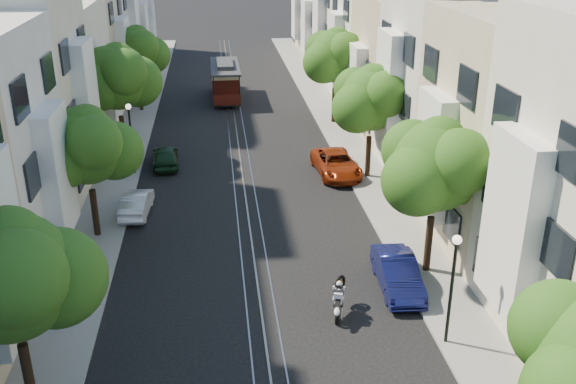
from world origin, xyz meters
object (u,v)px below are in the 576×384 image
object	(u,v)px
tree_w_d	(137,52)
parked_car_w_mid	(136,203)
tree_e_c	(372,100)
tree_e_d	(336,57)
tree_e_b	(437,168)
parked_car_e_mid	(398,273)
tree_w_c	(118,79)
parked_car_e_far	(336,164)
parked_car_w_far	(165,156)
cable_car	(225,79)
sportbike_rider	(339,297)
lamp_west	(130,128)
lamp_east	(453,274)
tree_w_a	(12,279)
tree_w_b	(88,149)

from	to	relation	value
tree_w_d	parked_car_w_mid	xyz separation A→B (m)	(1.54, -19.62, -4.01)
tree_e_c	tree_e_d	world-z (taller)	tree_e_d
tree_e_b	parked_car_w_mid	world-z (taller)	tree_e_b
tree_e_d	parked_car_e_mid	bearing A→B (deg)	-94.11
tree_e_b	tree_w_d	distance (m)	30.60
tree_w_c	parked_car_e_far	bearing A→B (deg)	-18.87
parked_car_w_far	cable_car	bearing A→B (deg)	-108.32
sportbike_rider	parked_car_w_mid	xyz separation A→B (m)	(-8.48, 10.10, -0.17)
lamp_west	parked_car_w_mid	bearing A→B (deg)	-82.93
tree_e_c	tree_w_d	bearing A→B (deg)	131.99
tree_e_d	lamp_east	distance (m)	27.07
tree_e_d	lamp_west	xyz separation A→B (m)	(-13.56, -8.98, -2.02)
tree_e_d	lamp_east	size ratio (longest dim) A/B	1.65
tree_e_b	tree_w_c	bearing A→B (deg)	131.99
tree_w_a	lamp_east	bearing A→B (deg)	8.57
tree_w_c	parked_car_w_far	xyz separation A→B (m)	(2.57, -1.71, -4.42)
tree_e_b	lamp_west	bearing A→B (deg)	136.15
tree_w_b	lamp_west	size ratio (longest dim) A/B	1.51
tree_e_d	cable_car	size ratio (longest dim) A/B	0.92
parked_car_w_far	tree_w_a	bearing A→B (deg)	79.23
cable_car	parked_car_e_mid	size ratio (longest dim) A/B	1.78
tree_e_c	tree_w_a	world-z (taller)	tree_w_a
tree_e_b	lamp_east	bearing A→B (deg)	-100.93
tree_e_d	parked_car_w_far	size ratio (longest dim) A/B	1.78
tree_w_c	lamp_west	world-z (taller)	tree_w_c
tree_w_c	parked_car_e_far	xyz separation A→B (m)	(12.62, -4.31, -4.40)
tree_e_c	parked_car_w_mid	xyz separation A→B (m)	(-12.86, -3.62, -4.01)
tree_e_c	lamp_east	xyz separation A→B (m)	(-0.96, -15.98, -1.75)
cable_car	parked_car_w_mid	distance (m)	23.31
tree_w_a	cable_car	bearing A→B (deg)	79.85
tree_w_c	tree_e_b	bearing A→B (deg)	-48.01
lamp_east	cable_car	distance (m)	35.75
tree_w_b	parked_car_e_far	distance (m)	14.76
tree_e_b	parked_car_w_far	distance (m)	18.99
tree_e_b	tree_w_b	xyz separation A→B (m)	(-14.40, 5.00, -0.34)
lamp_west	parked_car_w_far	size ratio (longest dim) A/B	1.08
tree_w_c	tree_w_a	bearing A→B (deg)	-90.00
tree_w_b	parked_car_w_mid	distance (m)	4.75
tree_e_c	parked_car_e_far	xyz separation A→B (m)	(-1.78, 0.69, -3.93)
tree_e_d	lamp_west	world-z (taller)	tree_e_d
tree_w_c	tree_e_c	bearing A→B (deg)	-19.15
sportbike_rider	tree_e_c	bearing A→B (deg)	86.75
tree_e_c	tree_e_d	size ratio (longest dim) A/B	0.95
lamp_east	lamp_west	size ratio (longest dim) A/B	1.00
tree_w_b	parked_car_e_mid	distance (m)	14.62
tree_w_a	tree_w_c	distance (m)	23.00
parked_car_e_mid	tree_w_b	bearing A→B (deg)	156.44
tree_e_c	tree_w_d	xyz separation A→B (m)	(-14.40, 16.00, 0.00)
tree_w_c	lamp_east	bearing A→B (deg)	-57.35
lamp_west	tree_e_c	bearing A→B (deg)	-8.49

